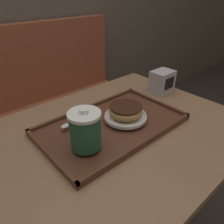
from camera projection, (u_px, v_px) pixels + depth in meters
booth_bench at (17, 135)px, 1.51m from camera, size 1.78×0.44×1.00m
cafe_table at (112, 166)px, 0.87m from camera, size 1.00×0.73×0.75m
serving_tray at (112, 125)px, 0.81m from camera, size 0.52×0.32×0.02m
coffee_cup_front at (85, 130)px, 0.65m from camera, size 0.10×0.10×0.13m
plate_with_chocolate_donut at (126, 116)px, 0.82m from camera, size 0.16×0.16×0.01m
donut_chocolate_glazed at (126, 110)px, 0.81m from camera, size 0.13×0.13×0.04m
spoon at (71, 123)px, 0.78m from camera, size 0.16×0.05×0.01m
napkin_dispenser at (162, 82)px, 1.05m from camera, size 0.10×0.09×0.11m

